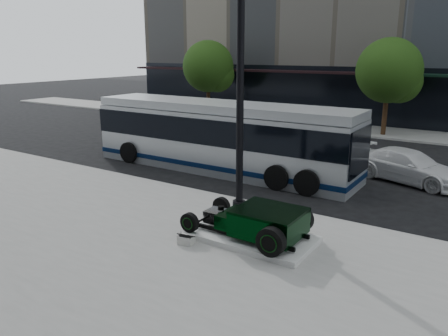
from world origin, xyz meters
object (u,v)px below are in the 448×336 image
Objects in this scene: hot_rod at (262,222)px; lamppost at (240,98)px; transit_bus at (220,136)px; white_sedan at (408,166)px.

lamppost is (-1.93, 2.04, 2.93)m from hot_rod.
transit_bus is at bearing 130.53° from lamppost.
transit_bus is at bearing 131.54° from hot_rod.
transit_bus is (-5.24, 5.91, 0.79)m from hot_rod.
white_sedan is at bearing 58.43° from lamppost.
white_sedan is (7.24, 2.52, -0.86)m from transit_bus.
lamppost is at bearing -49.47° from transit_bus.
transit_bus is at bearing 126.33° from white_sedan.
hot_rod is at bearing -46.61° from lamppost.
lamppost is at bearing 165.55° from white_sedan.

